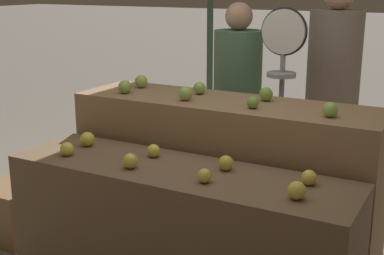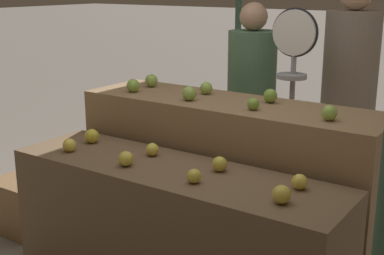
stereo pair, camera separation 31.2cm
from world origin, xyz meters
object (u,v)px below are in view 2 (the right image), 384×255
Objects in this scene: person_customer_left at (349,84)px; wooden_crate_side at (25,204)px; produce_scale at (293,70)px; person_vendor_at_scale at (251,93)px.

person_customer_left is 2.49m from wooden_crate_side.
person_customer_left is (0.24, 0.48, -0.14)m from produce_scale.
person_vendor_at_scale is at bearing 50.17° from wooden_crate_side.
wooden_crate_side is (-1.10, -1.31, -0.71)m from person_vendor_at_scale.
person_vendor_at_scale reaches higher than wooden_crate_side.
produce_scale is 2.10m from wooden_crate_side.
person_vendor_at_scale is at bearing 40.31° from person_customer_left.
person_customer_left is at bearing 41.40° from wooden_crate_side.
person_customer_left reaches higher than produce_scale.
person_customer_left is at bearing 170.35° from person_vendor_at_scale.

